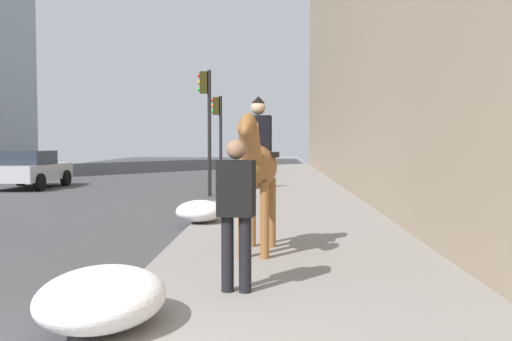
# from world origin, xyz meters

# --- Properties ---
(mounted_horse_near) EXTENTS (2.15, 0.72, 2.36)m
(mounted_horse_near) POSITION_xyz_m (4.72, -1.45, 1.45)
(mounted_horse_near) COLOR brown
(mounted_horse_near) RESTS_ON sidewalk_slab
(pedestrian_greeting) EXTENTS (0.31, 0.43, 1.70)m
(pedestrian_greeting) POSITION_xyz_m (2.51, -1.29, 1.10)
(pedestrian_greeting) COLOR black
(pedestrian_greeting) RESTS_ON sidewalk_slab
(car_mid_lane) EXTENTS (3.93, 2.16, 1.44)m
(car_mid_lane) POSITION_xyz_m (17.59, 7.66, 0.74)
(car_mid_lane) COLOR #B7BABF
(car_mid_lane) RESTS_ON ground
(traffic_light_near_curb) EXTENTS (0.20, 0.44, 4.09)m
(traffic_light_near_curb) POSITION_xyz_m (14.72, 0.51, 2.73)
(traffic_light_near_curb) COLOR black
(traffic_light_near_curb) RESTS_ON ground
(traffic_light_far_curb) EXTENTS (0.20, 0.44, 3.60)m
(traffic_light_far_curb) POSITION_xyz_m (18.98, 0.56, 2.42)
(traffic_light_far_curb) COLOR black
(traffic_light_far_curb) RESTS_ON ground
(snow_pile_near) EXTENTS (1.50, 1.15, 0.52)m
(snow_pile_near) POSITION_xyz_m (1.31, -0.15, 0.38)
(snow_pile_near) COLOR white
(snow_pile_near) RESTS_ON sidewalk_slab
(snow_pile_far) EXTENTS (1.29, 0.99, 0.45)m
(snow_pile_far) POSITION_xyz_m (8.03, -0.15, 0.34)
(snow_pile_far) COLOR white
(snow_pile_far) RESTS_ON sidewalk_slab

